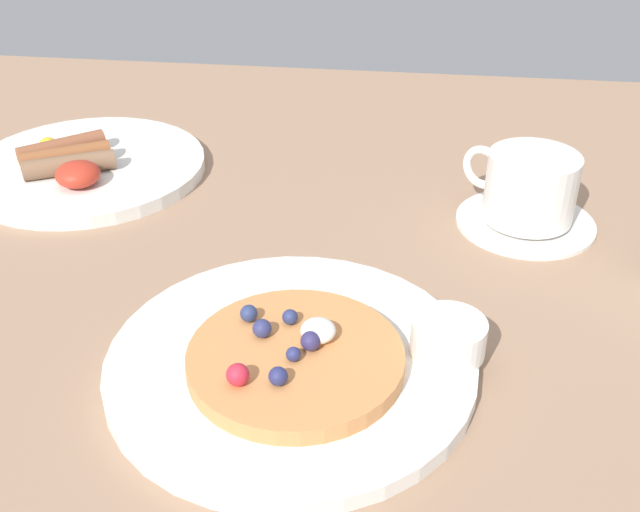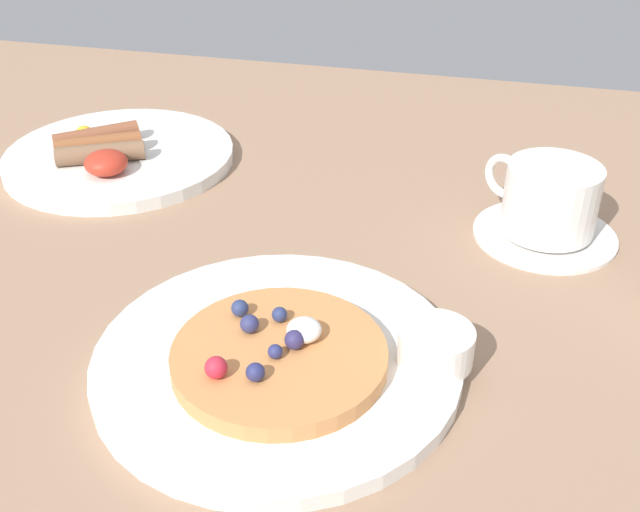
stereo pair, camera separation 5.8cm
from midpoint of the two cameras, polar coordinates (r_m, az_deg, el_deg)
name	(u,v)px [view 2 (the right image)]	position (r m, az deg, el deg)	size (l,w,h in m)	color
ground_plane	(216,322)	(0.62, -5.11, -5.00)	(2.02, 1.19, 0.03)	#98765B
pancake_plate	(277,359)	(0.55, -0.14, -7.79)	(0.26, 0.26, 0.01)	white
pancake_with_berries	(279,355)	(0.53, 0.08, -7.50)	(0.15, 0.15, 0.03)	#CF854A
syrup_ramekin	(436,345)	(0.54, 11.68, -6.63)	(0.05, 0.05, 0.03)	white
breakfast_plate	(120,157)	(0.86, -12.77, 7.16)	(0.25, 0.25, 0.01)	white
fried_breakfast	(97,147)	(0.85, -14.31, 7.78)	(0.13, 0.12, 0.03)	brown
coffee_saucer	(545,233)	(0.74, 18.54, 1.57)	(0.13, 0.13, 0.01)	white
coffee_cup	(550,197)	(0.72, 18.92, 4.11)	(0.10, 0.09, 0.06)	white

